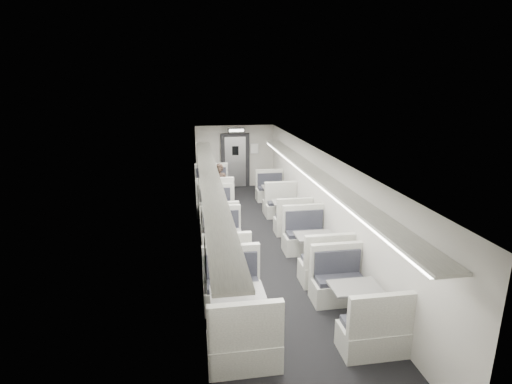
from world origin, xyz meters
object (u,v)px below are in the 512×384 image
object	(u,v)px
booth_left_b	(218,217)
booth_right_c	(315,250)
booth_right_b	(286,213)
exit_sign	(236,130)
passenger	(220,187)
booth_left_a	(213,195)
booth_left_d	(238,312)
booth_right_a	(275,196)
booth_left_c	(224,247)
booth_right_d	(354,304)
vestibule_door	(235,161)

from	to	relation	value
booth_left_b	booth_right_c	bearing A→B (deg)	-53.06
booth_right_b	exit_sign	distance (m)	4.49
booth_right_b	passenger	world-z (taller)	passenger
booth_left_a	booth_right_b	size ratio (longest dim) A/B	1.19
booth_left_d	booth_right_a	xyz separation A→B (m)	(2.00, 6.66, -0.03)
booth_left_d	passenger	distance (m)	6.69
booth_left_c	booth_right_c	world-z (taller)	booth_right_c
booth_right_d	booth_left_d	bearing A→B (deg)	178.70
booth_right_c	vestibule_door	bearing A→B (deg)	97.96
vestibule_door	booth_right_b	bearing A→B (deg)	-77.23
booth_right_c	exit_sign	bearing A→B (deg)	98.54
booth_left_a	booth_right_d	world-z (taller)	booth_left_a
booth_left_d	passenger	size ratio (longest dim) A/B	1.44
booth_left_b	booth_right_a	world-z (taller)	booth_left_b
booth_right_c	booth_right_b	bearing A→B (deg)	90.00
booth_right_a	booth_right_b	size ratio (longest dim) A/B	1.01
booth_right_a	booth_right_b	bearing A→B (deg)	-90.00
booth_left_a	booth_right_b	distance (m)	2.82
booth_right_c	exit_sign	size ratio (longest dim) A/B	3.44
booth_right_b	exit_sign	xyz separation A→B (m)	(-1.00, 3.92, 1.93)
booth_left_d	booth_left_c	bearing A→B (deg)	90.00
exit_sign	booth_left_a	bearing A→B (deg)	-117.36
booth_right_b	booth_right_c	world-z (taller)	booth_right_c
booth_left_a	booth_right_a	bearing A→B (deg)	-8.27
booth_left_b	booth_right_b	distance (m)	2.00
passenger	vestibule_door	xyz separation A→B (m)	(0.80, 2.70, 0.29)
booth_right_c	booth_right_d	xyz separation A→B (m)	(0.00, -2.27, -0.01)
booth_left_a	booth_left_b	size ratio (longest dim) A/B	1.16
booth_right_a	booth_right_c	size ratio (longest dim) A/B	0.93
booth_right_c	booth_right_d	world-z (taller)	booth_right_c
booth_left_c	booth_right_d	size ratio (longest dim) A/B	0.98
booth_left_b	vestibule_door	xyz separation A→B (m)	(1.00, 4.49, 0.68)
booth_right_a	passenger	bearing A→B (deg)	179.49
vestibule_door	exit_sign	world-z (taller)	exit_sign
booth_right_b	booth_left_b	bearing A→B (deg)	-177.78
booth_right_b	booth_left_a	bearing A→B (deg)	135.11
passenger	exit_sign	xyz separation A→B (m)	(0.80, 2.21, 1.53)
booth_right_a	booth_right_d	world-z (taller)	booth_right_d
booth_left_b	passenger	bearing A→B (deg)	83.53
booth_left_c	passenger	distance (m)	3.98
exit_sign	booth_right_d	bearing A→B (deg)	-83.61
vestibule_door	booth_left_b	bearing A→B (deg)	-102.55
booth_left_a	passenger	xyz separation A→B (m)	(0.20, -0.27, 0.33)
booth_right_c	booth_right_d	bearing A→B (deg)	-90.00
booth_right_d	vestibule_door	xyz separation A→B (m)	(-1.00, 9.42, 0.67)
booth_left_c	passenger	world-z (taller)	passenger
booth_left_d	exit_sign	world-z (taller)	exit_sign
vestibule_door	passenger	bearing A→B (deg)	-106.46
booth_left_a	booth_left_c	distance (m)	4.23
booth_left_c	booth_right_b	world-z (taller)	booth_left_c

